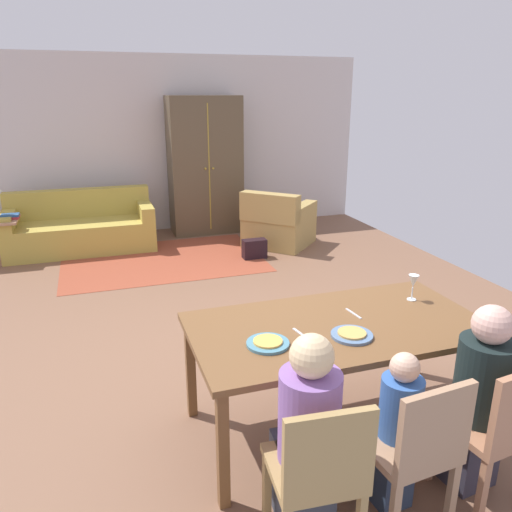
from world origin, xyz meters
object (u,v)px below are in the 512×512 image
handbag (254,249)px  book_lower (10,218)px  wine_glass (413,282)px  armoire (205,166)px  plate_near_child (352,335)px  couch (81,229)px  person_woman (474,403)px  person_man (306,441)px  dining_chair_man (319,469)px  book_upper (10,215)px  armchair (278,224)px  person_child (394,434)px  plate_near_man (268,344)px  dining_table (337,334)px  dining_chair_child (416,445)px  dining_chair_woman (499,424)px

handbag → book_lower: bearing=164.0°
wine_glass → armoire: size_ratio=0.09×
plate_near_child → couch: bearing=107.9°
couch → book_lower: couch is taller
person_woman → wine_glass: bearing=79.3°
person_man → couch: 5.52m
book_lower → dining_chair_man: bearing=-70.2°
wine_glass → couch: wine_glass is taller
couch → book_upper: couch is taller
armchair → book_lower: (-3.57, 0.42, 0.28)m
book_upper → handbag: bearing=-16.4°
person_child → plate_near_man: bearing=132.3°
couch → handbag: (2.21, -1.16, -0.17)m
couch → book_upper: (-0.84, -0.26, 0.32)m
dining_table → person_child: 0.73m
dining_chair_man → dining_chair_child: same height
plate_near_man → wine_glass: bearing=14.3°
book_lower → wine_glass: bearing=-54.1°
dining_chair_child → armchair: 5.02m
person_woman → book_lower: (-2.93, 5.13, 0.08)m
dining_chair_woman → book_upper: dining_chair_woman is taller
dining_table → couch: bearing=108.5°
person_man → dining_chair_woman: size_ratio=1.28×
plate_near_man → wine_glass: (1.18, 0.30, 0.12)m
dining_chair_man → person_child: person_child is taller
wine_glass → person_man: bearing=-144.0°
dining_chair_child → dining_chair_woman: size_ratio=1.00×
dining_chair_man → person_man: 0.18m
dining_chair_woman → couch: size_ratio=0.44×
plate_near_man → dining_chair_man: bearing=-90.6°
couch → book_upper: size_ratio=9.06×
dining_chair_woman → book_upper: size_ratio=3.95×
dining_chair_man → book_upper: dining_chair_man is taller
wine_glass → couch: (-2.25, 4.56, -0.59)m
plate_near_man → couch: (-1.07, 4.86, -0.47)m
plate_near_child → book_lower: 5.24m
dining_table → couch: size_ratio=0.93×
person_woman → armchair: (0.63, 4.71, -0.19)m
dining_chair_man → couch: size_ratio=0.44×
armchair → plate_near_man: bearing=-111.6°
dining_table → dining_chair_woman: dining_chair_woman is taller
handbag → person_child: bearing=-98.4°
person_child → couch: 5.64m
plate_near_man → handbag: bearing=72.9°
wine_glass → armchair: bearing=83.1°
dining_chair_child → person_child: bearing=93.2°
dining_chair_woman → armoire: armoire is taller
plate_near_man → armchair: 4.50m
dining_chair_child → dining_table: bearing=90.5°
person_man → armchair: person_man is taller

